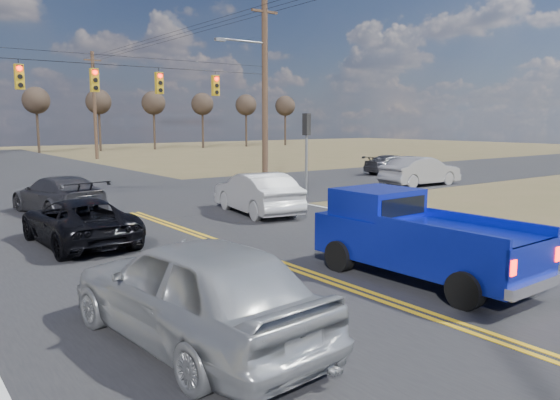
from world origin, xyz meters
TOP-DOWN VIEW (x-y plane):
  - ground at (0.00, 0.00)m, footprint 160.00×160.00m
  - road_main at (0.00, 10.00)m, footprint 14.00×120.00m
  - road_cross at (0.00, 18.00)m, footprint 120.00×12.00m
  - signal_gantry at (0.50, 17.79)m, footprint 19.60×4.83m
  - utility_poles at (0.00, 17.00)m, footprint 19.60×58.32m
  - treeline at (0.00, 26.96)m, footprint 87.00×117.80m
  - pickup_truck at (1.67, 1.61)m, footprint 2.20×5.23m
  - silver_suv at (-4.01, 1.34)m, footprint 2.59×5.42m
  - black_suv at (-3.35, 9.69)m, footprint 2.37×4.91m
  - white_car_queue at (3.78, 11.07)m, footprint 2.41×5.04m
  - dgrey_car_queue at (-2.39, 15.50)m, footprint 2.79×5.34m
  - cross_car_east_near at (16.24, 13.37)m, footprint 1.88×4.97m
  - cross_car_east_far at (20.28, 18.88)m, footprint 2.24×4.63m

SIDE VIEW (x-z plane):
  - ground at x=0.00m, z-range 0.00..0.00m
  - road_main at x=0.00m, z-range -0.01..0.01m
  - road_cross at x=0.00m, z-range -0.01..0.01m
  - cross_car_east_far at x=20.28m, z-range 0.00..1.30m
  - black_suv at x=-3.35m, z-range 0.00..1.35m
  - dgrey_car_queue at x=-2.39m, z-range 0.00..1.48m
  - white_car_queue at x=3.78m, z-range 0.00..1.59m
  - cross_car_east_near at x=16.24m, z-range 0.00..1.62m
  - silver_suv at x=-4.01m, z-range 0.00..1.79m
  - pickup_truck at x=1.67m, z-range -0.03..1.92m
  - signal_gantry at x=0.50m, z-range 0.06..10.06m
  - utility_poles at x=0.00m, z-range 0.23..10.23m
  - treeline at x=0.00m, z-range 2.00..9.40m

